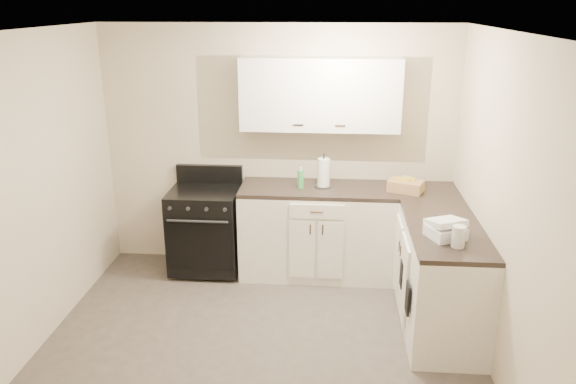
# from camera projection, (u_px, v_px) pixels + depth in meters

# --- Properties ---
(floor) EXTENTS (3.60, 3.60, 0.00)m
(floor) POSITION_uv_depth(u_px,v_px,m) (258.00, 356.00, 4.50)
(floor) COLOR #473F38
(floor) RESTS_ON ground
(ceiling) EXTENTS (3.60, 3.60, 0.00)m
(ceiling) POSITION_uv_depth(u_px,v_px,m) (251.00, 33.00, 3.69)
(ceiling) COLOR white
(ceiling) RESTS_ON wall_back
(wall_back) EXTENTS (3.60, 0.00, 3.60)m
(wall_back) POSITION_uv_depth(u_px,v_px,m) (278.00, 149.00, 5.79)
(wall_back) COLOR beige
(wall_back) RESTS_ON ground
(wall_right) EXTENTS (0.00, 3.60, 3.60)m
(wall_right) POSITION_uv_depth(u_px,v_px,m) (508.00, 217.00, 3.96)
(wall_right) COLOR beige
(wall_right) RESTS_ON ground
(wall_left) EXTENTS (0.00, 3.60, 3.60)m
(wall_left) POSITION_uv_depth(u_px,v_px,m) (18.00, 203.00, 4.23)
(wall_left) COLOR beige
(wall_left) RESTS_ON ground
(wall_front) EXTENTS (3.60, 0.00, 3.60)m
(wall_front) POSITION_uv_depth(u_px,v_px,m) (198.00, 359.00, 2.39)
(wall_front) COLOR beige
(wall_front) RESTS_ON ground
(base_cabinets_back) EXTENTS (1.55, 0.60, 0.90)m
(base_cabinets_back) POSITION_uv_depth(u_px,v_px,m) (317.00, 233.00, 5.73)
(base_cabinets_back) COLOR silver
(base_cabinets_back) RESTS_ON floor
(base_cabinets_right) EXTENTS (0.60, 1.90, 0.90)m
(base_cabinets_right) POSITION_uv_depth(u_px,v_px,m) (435.00, 265.00, 5.04)
(base_cabinets_right) COLOR silver
(base_cabinets_right) RESTS_ON floor
(countertop_back) EXTENTS (1.55, 0.60, 0.04)m
(countertop_back) POSITION_uv_depth(u_px,v_px,m) (318.00, 189.00, 5.58)
(countertop_back) COLOR black
(countertop_back) RESTS_ON base_cabinets_back
(countertop_right) EXTENTS (0.60, 1.90, 0.04)m
(countertop_right) POSITION_uv_depth(u_px,v_px,m) (439.00, 216.00, 4.89)
(countertop_right) COLOR black
(countertop_right) RESTS_ON base_cabinets_right
(upper_cabinets) EXTENTS (1.55, 0.30, 0.70)m
(upper_cabinets) POSITION_uv_depth(u_px,v_px,m) (320.00, 94.00, 5.42)
(upper_cabinets) COLOR white
(upper_cabinets) RESTS_ON wall_back
(stove) EXTENTS (0.70, 0.60, 0.85)m
(stove) POSITION_uv_depth(u_px,v_px,m) (206.00, 229.00, 5.79)
(stove) COLOR black
(stove) RESTS_ON floor
(knife_block) EXTENTS (0.11, 0.10, 0.19)m
(knife_block) POSITION_uv_depth(u_px,v_px,m) (325.00, 176.00, 5.61)
(knife_block) COLOR #D8BB85
(knife_block) RESTS_ON countertop_back
(paper_towel) EXTENTS (0.12, 0.12, 0.29)m
(paper_towel) POSITION_uv_depth(u_px,v_px,m) (323.00, 173.00, 5.55)
(paper_towel) COLOR white
(paper_towel) RESTS_ON countertop_back
(soap_bottle) EXTENTS (0.07, 0.07, 0.18)m
(soap_bottle) POSITION_uv_depth(u_px,v_px,m) (301.00, 179.00, 5.53)
(soap_bottle) COLOR green
(soap_bottle) RESTS_ON countertop_back
(wicker_basket) EXTENTS (0.38, 0.32, 0.11)m
(wicker_basket) POSITION_uv_depth(u_px,v_px,m) (406.00, 186.00, 5.44)
(wicker_basket) COLOR tan
(wicker_basket) RESTS_ON countertop_right
(countertop_grill) EXTENTS (0.33, 0.32, 0.09)m
(countertop_grill) POSITION_uv_depth(u_px,v_px,m) (445.00, 232.00, 4.38)
(countertop_grill) COLOR white
(countertop_grill) RESTS_ON countertop_right
(glass_jar) EXTENTS (0.13, 0.13, 0.17)m
(glass_jar) POSITION_uv_depth(u_px,v_px,m) (459.00, 237.00, 4.20)
(glass_jar) COLOR silver
(glass_jar) RESTS_ON countertop_right
(oven_mitt_near) EXTENTS (0.02, 0.15, 0.25)m
(oven_mitt_near) POSITION_uv_depth(u_px,v_px,m) (408.00, 298.00, 4.42)
(oven_mitt_near) COLOR black
(oven_mitt_near) RESTS_ON base_cabinets_right
(oven_mitt_far) EXTENTS (0.02, 0.14, 0.24)m
(oven_mitt_far) POSITION_uv_depth(u_px,v_px,m) (402.00, 274.00, 4.82)
(oven_mitt_far) COLOR black
(oven_mitt_far) RESTS_ON base_cabinets_right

